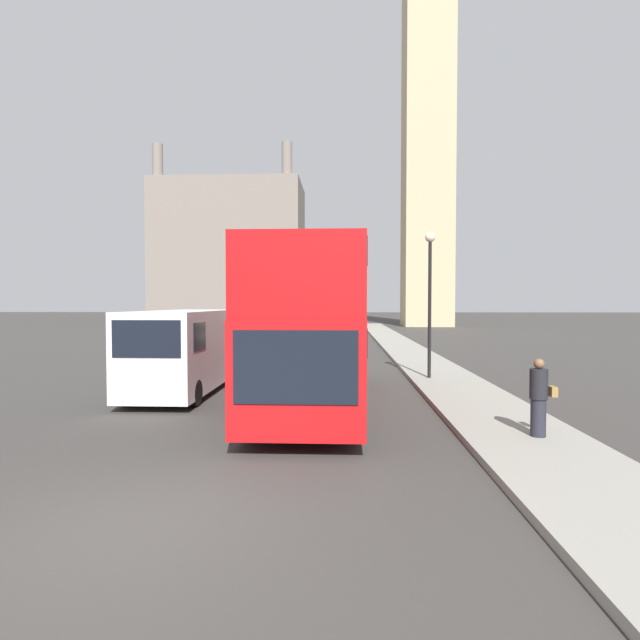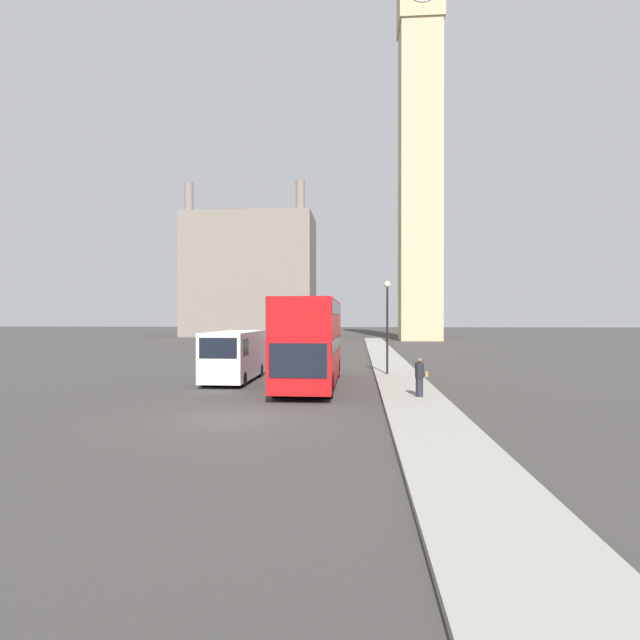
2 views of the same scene
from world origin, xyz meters
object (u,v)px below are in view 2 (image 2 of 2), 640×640
object	(u,v)px
white_van	(234,355)
street_lamp	(387,312)
pedestrian	(420,377)
clock_tower	(420,119)
red_double_decker_bus	(311,338)

from	to	relation	value
white_van	street_lamp	world-z (taller)	street_lamp
white_van	pedestrian	bearing A→B (deg)	-30.33
clock_tower	red_double_decker_bus	world-z (taller)	clock_tower
pedestrian	street_lamp	bearing A→B (deg)	96.09
white_van	street_lamp	size ratio (longest dim) A/B	1.18
red_double_decker_bus	white_van	xyz separation A→B (m)	(-4.09, 1.33, -0.93)
street_lamp	clock_tower	bearing A→B (deg)	80.77
clock_tower	red_double_decker_bus	xyz separation A→B (m)	(-11.08, -48.09, -29.24)
clock_tower	street_lamp	xyz separation A→B (m)	(-7.17, -44.15, -27.96)
pedestrian	street_lamp	xyz separation A→B (m)	(-0.83, 7.78, 2.66)
clock_tower	pedestrian	size ratio (longest dim) A/B	39.71
red_double_decker_bus	white_van	distance (m)	4.40
clock_tower	pedestrian	world-z (taller)	clock_tower
street_lamp	red_double_decker_bus	bearing A→B (deg)	-134.69
clock_tower	red_double_decker_bus	size ratio (longest dim) A/B	6.04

